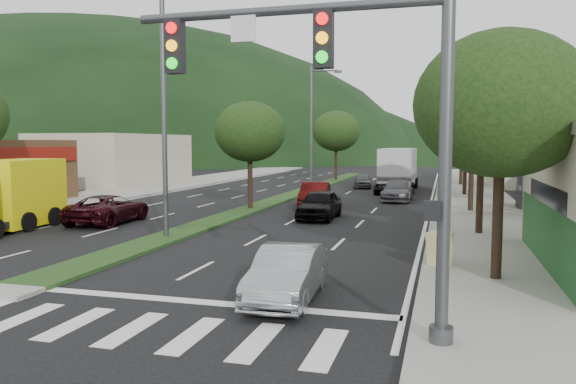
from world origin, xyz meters
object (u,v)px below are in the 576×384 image
(tree_r_c, at_px, (473,125))
(tree_r_d, at_px, (466,124))
(car_queue_d, at_px, (389,186))
(traffic_signal, at_px, (358,97))
(tree_r_a, at_px, (501,104))
(sedan_silver, at_px, (287,274))
(car_queue_c, at_px, (315,195))
(tree_r_b, at_px, (482,112))
(a_frame_sign, at_px, (439,246))
(car_queue_e, at_px, (363,181))
(car_queue_b, at_px, (397,191))
(streetlight_mid, at_px, (314,121))
(tree_med_far, at_px, (336,131))
(box_truck, at_px, (8,197))
(car_queue_a, at_px, (320,204))
(motorhome, at_px, (398,168))
(tree_med_near, at_px, (250,132))
(streetlight_near, at_px, (168,97))
(tree_r_e, at_px, (462,131))
(suv_maroon, at_px, (109,209))

(tree_r_c, distance_m, tree_r_d, 10.01)
(car_queue_d, bearing_deg, traffic_signal, -88.47)
(tree_r_a, bearing_deg, tree_r_c, 90.00)
(sedan_silver, distance_m, car_queue_c, 19.93)
(tree_r_b, xyz_separation_m, car_queue_d, (-5.41, 18.50, -4.42))
(car_queue_d, bearing_deg, a_frame_sign, -84.06)
(sedan_silver, height_order, car_queue_e, sedan_silver)
(tree_r_a, height_order, car_queue_b, tree_r_a)
(sedan_silver, bearing_deg, car_queue_b, 85.76)
(tree_r_c, distance_m, streetlight_mid, 17.57)
(tree_med_far, xyz_separation_m, box_truck, (-7.72, -35.76, -3.55))
(tree_r_b, distance_m, car_queue_a, 9.27)
(tree_r_a, xyz_separation_m, car_queue_c, (-8.81, 16.50, -4.08))
(car_queue_b, distance_m, box_truck, 23.11)
(car_queue_d, bearing_deg, tree_r_c, -65.55)
(car_queue_e, bearing_deg, streetlight_mid, -152.48)
(motorhome, bearing_deg, tree_r_b, -77.20)
(tree_r_a, relative_size, tree_r_b, 0.96)
(tree_r_a, xyz_separation_m, tree_r_d, (0.00, 26.00, 0.36))
(tree_med_far, distance_m, car_queue_d, 15.65)
(car_queue_b, bearing_deg, tree_r_c, -51.99)
(sedan_silver, bearing_deg, tree_r_c, 72.53)
(traffic_signal, bearing_deg, car_queue_b, 92.95)
(motorhome, bearing_deg, car_queue_d, -97.44)
(tree_med_near, distance_m, sedan_silver, 18.82)
(tree_r_b, relative_size, a_frame_sign, 4.98)
(tree_med_far, distance_m, box_truck, 36.76)
(tree_r_a, bearing_deg, tree_med_near, 130.60)
(tree_r_d, height_order, motorhome, tree_r_d)
(streetlight_mid, bearing_deg, a_frame_sign, -69.73)
(streetlight_near, relative_size, car_queue_a, 2.32)
(tree_r_a, bearing_deg, car_queue_d, 101.54)
(tree_r_a, distance_m, a_frame_sign, 4.47)
(streetlight_near, xyz_separation_m, streetlight_mid, (0.00, 25.00, 0.00))
(tree_r_b, relative_size, tree_r_e, 1.03)
(suv_maroon, xyz_separation_m, box_truck, (-2.98, -3.02, 0.77))
(tree_r_a, height_order, car_queue_e, tree_r_a)
(sedan_silver, relative_size, car_queue_b, 0.85)
(suv_maroon, distance_m, car_queue_a, 10.23)
(traffic_signal, distance_m, tree_r_c, 21.74)
(motorhome, bearing_deg, tree_med_near, -113.93)
(motorhome, distance_m, a_frame_sign, 28.95)
(car_queue_d, height_order, motorhome, motorhome)
(sedan_silver, bearing_deg, car_queue_c, 98.25)
(tree_r_a, bearing_deg, tree_r_d, 90.00)
(tree_med_near, height_order, sedan_silver, tree_med_near)
(a_frame_sign, bearing_deg, car_queue_b, 118.76)
(streetlight_mid, distance_m, suv_maroon, 22.83)
(tree_r_c, height_order, box_truck, tree_r_c)
(tree_r_b, height_order, streetlight_mid, streetlight_mid)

